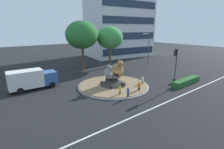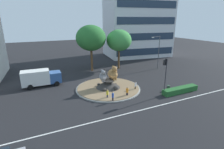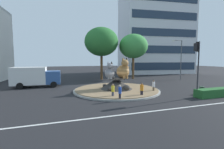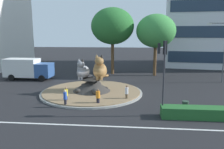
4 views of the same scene
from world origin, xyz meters
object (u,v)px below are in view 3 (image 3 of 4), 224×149
streetlight_arm (180,57)px  litter_bin (202,90)px  broadleaf_tree_behind_island (133,46)px  delivery_box_truck (35,76)px  pedestrian_blue_shirt (120,92)px  office_tower (155,21)px  second_tree_near_tower (101,42)px  cat_statue_tabby (123,71)px  pedestrian_orange_shirt (142,90)px  pedestrian_white_shirt (154,86)px  pedestrian_yellow_shirt (113,91)px  traffic_light_mast (197,57)px  cat_statue_grey (110,72)px

streetlight_arm → litter_bin: (-7.17, -11.93, -4.17)m
broadleaf_tree_behind_island → streetlight_arm: (8.27, -4.38, -2.24)m
delivery_box_truck → streetlight_arm: bearing=2.6°
broadleaf_tree_behind_island → pedestrian_blue_shirt: (-9.38, -16.24, -5.99)m
office_tower → broadleaf_tree_behind_island: (-13.22, -12.59, -8.94)m
second_tree_near_tower → litter_bin: 20.16m
office_tower → broadleaf_tree_behind_island: 20.33m
delivery_box_truck → cat_statue_tabby: bearing=-27.9°
office_tower → broadleaf_tree_behind_island: size_ratio=3.36×
pedestrian_blue_shirt → streetlight_arm: bearing=146.9°
litter_bin → pedestrian_orange_shirt: bearing=174.0°
pedestrian_orange_shirt → pedestrian_blue_shirt: bearing=94.3°
pedestrian_white_shirt → pedestrian_yellow_shirt: (-5.72, -1.10, -0.03)m
second_tree_near_tower → pedestrian_white_shirt: bearing=-79.5°
streetlight_arm → pedestrian_white_shirt: streetlight_arm is taller
second_tree_near_tower → delivery_box_truck: size_ratio=1.55×
traffic_light_mast → cat_statue_grey: bearing=60.6°
streetlight_arm → pedestrian_blue_shirt: streetlight_arm is taller
cat_statue_grey → pedestrian_yellow_shirt: 4.11m
streetlight_arm → pedestrian_orange_shirt: size_ratio=5.00×
delivery_box_truck → pedestrian_blue_shirt: bearing=-50.2°
delivery_box_truck → office_tower: bearing=30.6°
cat_statue_grey → office_tower: (22.07, 23.89, 13.32)m
cat_statue_grey → pedestrian_yellow_shirt: bearing=2.0°
pedestrian_yellow_shirt → delivery_box_truck: (-8.66, 10.20, 0.80)m
cat_statue_grey → delivery_box_truck: (-9.49, 6.54, -0.86)m
cat_statue_grey → streetlight_arm: size_ratio=0.29×
broadleaf_tree_behind_island → pedestrian_blue_shirt: bearing=-120.0°
cat_statue_grey → pedestrian_blue_shirt: bearing=8.6°
cat_statue_tabby → office_tower: bearing=137.4°
cat_statue_tabby → streetlight_arm: bearing=111.9°
cat_statue_tabby → second_tree_near_tower: (0.28, 12.10, 4.97)m
traffic_light_mast → pedestrian_orange_shirt: traffic_light_mast is taller
pedestrian_orange_shirt → litter_bin: size_ratio=1.76×
broadleaf_tree_behind_island → litter_bin: (1.10, -16.32, -6.40)m
cat_statue_tabby → delivery_box_truck: (-11.38, 6.49, -1.03)m
cat_statue_tabby → litter_bin: bearing=55.5°
pedestrian_blue_shirt → litter_bin: bearing=112.6°
cat_statue_tabby → pedestrian_orange_shirt: (0.43, -4.26, -1.83)m
pedestrian_white_shirt → delivery_box_truck: bearing=67.0°
office_tower → traffic_light_mast: bearing=-107.9°
cat_statue_grey → delivery_box_truck: cat_statue_grey is taller
cat_statue_grey → second_tree_near_tower: (2.16, 12.14, 5.15)m
pedestrian_white_shirt → pedestrian_orange_shirt: (-2.57, -1.65, -0.02)m
cat_statue_grey → delivery_box_truck: 11.56m
second_tree_near_tower → pedestrian_yellow_shirt: (-3.00, -15.80, -6.81)m
delivery_box_truck → pedestrian_white_shirt: bearing=-30.5°
second_tree_near_tower → streetlight_arm: second_tree_near_tower is taller
cat_statue_tabby → traffic_light_mast: size_ratio=0.46×
pedestrian_white_shirt → pedestrian_orange_shirt: pedestrian_orange_shirt is taller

